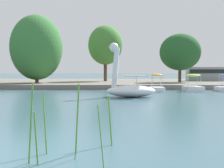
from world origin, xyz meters
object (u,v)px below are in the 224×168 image
swan_boat (130,87)px  tree_broadleaf_right (181,52)px  pedal_boat_orange (158,86)px  tree_broadleaf_behind_dock (106,45)px  pedal_boat_lime (194,86)px  parked_van (206,73)px  tree_willow_near_path (37,47)px

swan_boat → tree_broadleaf_right: tree_broadleaf_right is taller
pedal_boat_orange → tree_broadleaf_behind_dock: tree_broadleaf_behind_dock is taller
pedal_boat_orange → tree_broadleaf_right: size_ratio=0.31×
swan_boat → pedal_boat_orange: (2.63, 5.17, -0.22)m
pedal_boat_orange → pedal_boat_lime: pedal_boat_orange is taller
tree_broadleaf_right → pedal_boat_orange: bearing=-114.5°
pedal_boat_lime → swan_boat: bearing=-136.4°
swan_boat → pedal_boat_orange: size_ratio=1.93×
pedal_boat_lime → tree_broadleaf_right: size_ratio=0.38×
swan_boat → parked_van: (11.15, 18.59, 0.76)m
tree_broadleaf_right → tree_broadleaf_behind_dock: tree_broadleaf_behind_dock is taller
swan_boat → tree_willow_near_path: size_ratio=0.48×
tree_broadleaf_behind_dock → parked_van: 13.65m
pedal_boat_orange → pedal_boat_lime: size_ratio=0.81×
swan_boat → tree_broadleaf_behind_dock: (-1.98, 17.68, 4.37)m
pedal_boat_orange → pedal_boat_lime: (3.10, 0.30, -0.03)m
tree_broadleaf_behind_dock → parked_van: size_ratio=1.46×
swan_boat → parked_van: size_ratio=0.72×
swan_boat → pedal_boat_orange: 5.80m
swan_boat → pedal_boat_lime: size_ratio=1.56×
pedal_boat_lime → tree_broadleaf_behind_dock: tree_broadleaf_behind_dock is taller
tree_broadleaf_behind_dock → tree_willow_near_path: bearing=-142.8°
pedal_boat_lime → pedal_boat_orange: bearing=-174.5°
parked_van → tree_broadleaf_behind_dock: bearing=-176.0°
pedal_boat_lime → tree_broadleaf_behind_dock: 15.17m
parked_van → pedal_boat_orange: bearing=-122.4°
pedal_boat_lime → tree_willow_near_path: 16.88m
pedal_boat_orange → tree_willow_near_path: tree_willow_near_path is taller
tree_broadleaf_right → parked_van: 6.77m
swan_boat → pedal_boat_lime: swan_boat is taller
pedal_boat_lime → tree_broadleaf_behind_dock: (-7.71, 12.21, 4.62)m
swan_boat → tree_broadleaf_behind_dock: 18.32m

